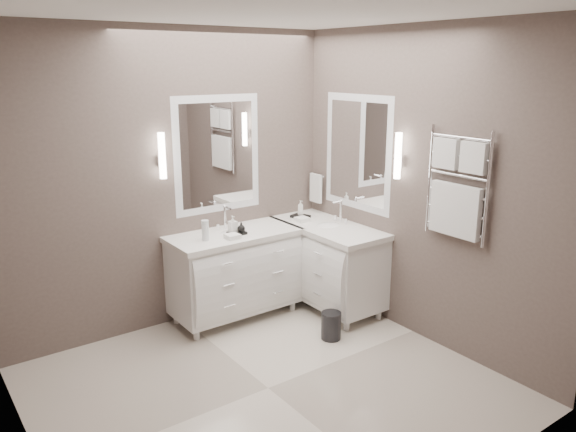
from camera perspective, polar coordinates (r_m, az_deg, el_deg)
floor at (r=4.44m, az=-2.03°, el=-17.12°), size 3.20×3.00×0.01m
ceiling at (r=3.77m, az=-2.43°, el=20.27°), size 3.20×3.00×0.01m
wall_back at (r=5.18m, az=-11.55°, el=3.52°), size 3.20×0.01×2.70m
wall_front at (r=2.83m, az=15.14°, el=-6.50°), size 3.20×0.01×2.70m
wall_left at (r=3.32m, az=-25.93°, el=-4.29°), size 0.01×3.00×2.70m
wall_right at (r=4.94m, az=13.45°, el=2.86°), size 0.01×3.00×2.70m
vanity_back at (r=5.38m, az=-5.43°, el=-5.40°), size 1.24×0.59×0.97m
vanity_right at (r=5.60m, az=4.03°, el=-4.51°), size 0.59×1.24×0.97m
mirror_back at (r=5.33m, az=-7.17°, el=6.22°), size 0.90×0.02×1.10m
mirror_right at (r=5.44m, az=7.06°, el=6.41°), size 0.02×0.90×1.10m
sconce_back at (r=5.01m, az=-12.66°, el=5.90°), size 0.06×0.06×0.40m
sconce_right at (r=4.98m, az=11.10°, el=5.93°), size 0.06×0.06×0.40m
towel_bar_corner at (r=5.90m, az=2.85°, el=2.90°), size 0.03×0.22×0.30m
towel_ladder at (r=4.65m, az=16.77°, el=2.39°), size 0.06×0.58×0.90m
waste_bin at (r=5.09m, az=4.40°, el=-11.04°), size 0.21×0.21×0.25m
amenity_tray_back at (r=5.20m, az=-5.21°, el=-1.73°), size 0.16×0.12×0.02m
amenity_tray_right at (r=5.74m, az=1.27°, el=-0.04°), size 0.18×0.20×0.03m
water_bottle at (r=5.03m, az=-8.40°, el=-1.46°), size 0.08×0.08×0.19m
soap_bottle_a at (r=5.18m, az=-5.64°, el=-0.80°), size 0.07×0.07×0.15m
soap_bottle_b at (r=5.17m, az=-4.77°, el=-1.14°), size 0.08×0.08×0.09m
soap_bottle_c at (r=5.71m, az=1.28°, el=0.83°), size 0.07×0.07×0.15m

